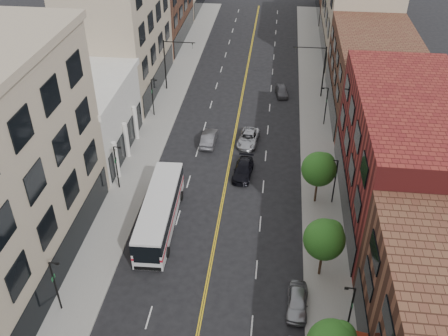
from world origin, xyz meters
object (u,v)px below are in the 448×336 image
at_px(city_bus, 160,210).
at_px(car_lane_b, 248,138).
at_px(car_parked_far, 297,302).
at_px(car_lane_a, 243,170).
at_px(car_lane_behind, 209,138).
at_px(car_lane_c, 282,91).

distance_m(city_bus, car_lane_b, 17.48).
distance_m(city_bus, car_parked_far, 15.39).
xyz_separation_m(car_parked_far, car_lane_a, (-5.70, 17.64, -0.01)).
height_order(city_bus, car_lane_b, city_bus).
bearing_deg(car_lane_behind, car_lane_b, -170.41).
height_order(city_bus, car_lane_c, city_bus).
relative_size(car_parked_far, car_lane_a, 0.86).
relative_size(car_lane_a, car_lane_b, 0.99).
xyz_separation_m(city_bus, car_lane_a, (7.10, 9.16, -1.14)).
bearing_deg(car_lane_b, car_lane_a, -84.21).
bearing_deg(car_lane_behind, city_bus, 81.87).
bearing_deg(car_lane_behind, car_lane_c, -119.53).
bearing_deg(car_lane_a, car_parked_far, -67.60).
relative_size(car_parked_far, car_lane_behind, 0.90).
xyz_separation_m(car_lane_a, car_lane_b, (0.07, 6.75, -0.02)).
height_order(car_lane_a, car_lane_b, car_lane_a).
height_order(car_lane_behind, car_lane_a, car_lane_behind).
bearing_deg(car_lane_c, car_parked_far, -95.08).
bearing_deg(car_lane_b, car_lane_c, 80.82).
height_order(car_lane_behind, car_lane_c, car_lane_behind).
distance_m(car_lane_behind, car_lane_a, 7.60).
relative_size(city_bus, car_lane_c, 3.25).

